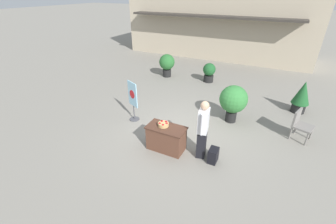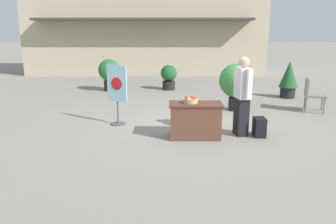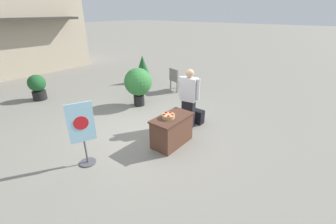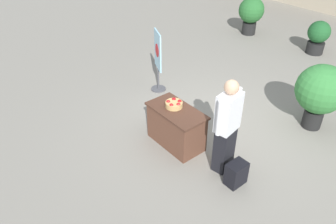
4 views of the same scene
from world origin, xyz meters
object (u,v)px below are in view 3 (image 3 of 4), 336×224
(potted_plant_far_left, at_px, (138,83))
(potted_plant_near_right, at_px, (143,68))
(backpack, at_px, (198,117))
(person_visitor, at_px, (189,99))
(patio_chair, at_px, (176,78))
(poster_board, at_px, (83,132))
(apple_basket, at_px, (168,116))
(display_table, at_px, (172,130))
(potted_plant_near_left, at_px, (37,86))

(potted_plant_far_left, xyz_separation_m, potted_plant_near_right, (2.18, 1.89, -0.15))
(backpack, height_order, potted_plant_far_left, potted_plant_far_left)
(person_visitor, xyz_separation_m, patio_chair, (2.47, 2.22, -0.34))
(patio_chair, bearing_deg, poster_board, -147.25)
(apple_basket, distance_m, person_visitor, 1.15)
(display_table, distance_m, potted_plant_far_left, 2.88)
(person_visitor, distance_m, potted_plant_near_left, 6.02)
(display_table, distance_m, potted_plant_near_left, 6.00)
(person_visitor, height_order, potted_plant_far_left, person_visitor)
(display_table, xyz_separation_m, potted_plant_near_right, (3.53, 4.40, 0.31))
(poster_board, distance_m, potted_plant_near_right, 6.35)
(apple_basket, xyz_separation_m, poster_board, (-1.73, 0.97, -0.02))
(potted_plant_far_left, bearing_deg, backpack, -88.19)
(person_visitor, xyz_separation_m, potted_plant_far_left, (0.31, 2.33, -0.05))
(patio_chair, bearing_deg, display_table, -127.50)
(apple_basket, relative_size, potted_plant_near_right, 0.25)
(backpack, bearing_deg, potted_plant_far_left, 91.81)
(potted_plant_far_left, xyz_separation_m, potted_plant_near_left, (-1.96, 3.45, -0.30))
(person_visitor, xyz_separation_m, poster_board, (-2.87, 0.82, -0.09))
(apple_basket, distance_m, potted_plant_near_left, 5.96)
(potted_plant_near_left, bearing_deg, poster_board, -103.82)
(person_visitor, bearing_deg, display_table, 0.00)
(display_table, relative_size, potted_plant_near_left, 1.17)
(potted_plant_far_left, bearing_deg, potted_plant_near_left, 119.60)
(apple_basket, xyz_separation_m, potted_plant_far_left, (1.45, 2.48, 0.02))
(potted_plant_far_left, relative_size, potted_plant_near_left, 1.40)
(patio_chair, bearing_deg, potted_plant_far_left, -164.82)
(backpack, xyz_separation_m, potted_plant_near_left, (-2.04, 5.88, 0.33))
(apple_basket, bearing_deg, potted_plant_near_right, 50.22)
(backpack, xyz_separation_m, potted_plant_near_right, (2.11, 4.32, 0.48))
(apple_basket, bearing_deg, backpack, 1.83)
(potted_plant_far_left, bearing_deg, poster_board, -154.59)
(potted_plant_near_left, xyz_separation_m, potted_plant_near_right, (4.14, -1.57, 0.15))
(person_visitor, xyz_separation_m, potted_plant_near_left, (-1.65, 5.78, -0.35))
(apple_basket, relative_size, potted_plant_near_left, 0.32)
(display_table, relative_size, poster_board, 0.77)
(potted_plant_near_left, height_order, potted_plant_near_right, potted_plant_near_right)
(display_table, bearing_deg, patio_chair, 34.51)
(apple_basket, relative_size, person_visitor, 0.18)
(backpack, xyz_separation_m, patio_chair, (2.08, 2.32, 0.34))
(person_visitor, bearing_deg, potted_plant_far_left, -107.73)
(poster_board, xyz_separation_m, patio_chair, (5.34, 1.41, -0.25))
(potted_plant_far_left, bearing_deg, display_table, -118.15)
(display_table, xyz_separation_m, apple_basket, (-0.11, 0.03, 0.44))
(patio_chair, relative_size, potted_plant_far_left, 0.71)
(potted_plant_near_left, bearing_deg, backpack, -70.90)
(patio_chair, relative_size, potted_plant_near_left, 0.99)
(potted_plant_near_right, bearing_deg, person_visitor, -120.64)
(poster_board, relative_size, potted_plant_near_left, 1.51)
(apple_basket, bearing_deg, display_table, -16.00)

